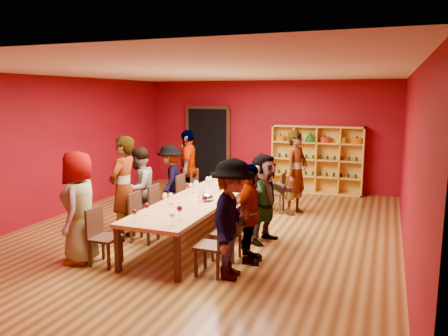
{
  "coord_description": "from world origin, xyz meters",
  "views": [
    {
      "loc": [
        3.15,
        -7.37,
        2.6
      ],
      "look_at": [
        0.09,
        0.72,
        1.15
      ],
      "focal_mm": 35.0,
      "sensor_mm": 36.0,
      "label": 1
    }
  ],
  "objects_px": {
    "chair_person_left_3": "(185,193)",
    "person_left_4": "(188,169)",
    "spittoon_bowl": "(205,197)",
    "tasting_table": "(206,197)",
    "shelving_unit": "(317,156)",
    "chair_person_right_1": "(231,230)",
    "person_left_1": "(123,188)",
    "chair_person_left_1": "(140,214)",
    "wine_bottle": "(240,175)",
    "chair_person_left_0": "(101,233)",
    "person_left_3": "(170,180)",
    "person_left_2": "(139,188)",
    "chair_person_right_2": "(251,213)",
    "chair_person_right_4": "(278,190)",
    "person_right_1": "(249,214)",
    "person_right_2": "(264,198)",
    "chair_person_left_4": "(199,187)",
    "person_right_0": "(232,219)",
    "person_right_4": "(296,173)",
    "chair_person_right_0": "(216,242)",
    "person_left_0": "(79,207)",
    "chair_person_left_2": "(159,206)"
  },
  "relations": [
    {
      "from": "chair_person_left_4",
      "to": "person_right_1",
      "type": "distance_m",
      "value": 3.55
    },
    {
      "from": "chair_person_right_2",
      "to": "chair_person_right_0",
      "type": "bearing_deg",
      "value": -90.0
    },
    {
      "from": "chair_person_left_3",
      "to": "person_left_4",
      "type": "relative_size",
      "value": 0.49
    },
    {
      "from": "chair_person_right_0",
      "to": "person_right_0",
      "type": "bearing_deg",
      "value": -0.0
    },
    {
      "from": "person_left_3",
      "to": "chair_person_right_4",
      "type": "distance_m",
      "value": 2.41
    },
    {
      "from": "chair_person_left_3",
      "to": "chair_person_right_4",
      "type": "xyz_separation_m",
      "value": [
        1.82,
        0.99,
        0.0
      ]
    },
    {
      "from": "person_left_0",
      "to": "person_right_4",
      "type": "relative_size",
      "value": 0.95
    },
    {
      "from": "chair_person_left_3",
      "to": "chair_person_right_1",
      "type": "height_order",
      "value": "same"
    },
    {
      "from": "tasting_table",
      "to": "chair_person_right_2",
      "type": "bearing_deg",
      "value": -5.21
    },
    {
      "from": "chair_person_left_4",
      "to": "person_left_4",
      "type": "bearing_deg",
      "value": 180.0
    },
    {
      "from": "person_left_2",
      "to": "person_right_4",
      "type": "relative_size",
      "value": 0.88
    },
    {
      "from": "person_right_1",
      "to": "chair_person_right_2",
      "type": "distance_m",
      "value": 1.11
    },
    {
      "from": "chair_person_left_3",
      "to": "wine_bottle",
      "type": "relative_size",
      "value": 2.9
    },
    {
      "from": "person_right_0",
      "to": "person_left_4",
      "type": "bearing_deg",
      "value": 30.33
    },
    {
      "from": "shelving_unit",
      "to": "chair_person_right_1",
      "type": "relative_size",
      "value": 2.7
    },
    {
      "from": "tasting_table",
      "to": "person_left_3",
      "type": "bearing_deg",
      "value": 141.89
    },
    {
      "from": "shelving_unit",
      "to": "person_left_1",
      "type": "height_order",
      "value": "person_left_1"
    },
    {
      "from": "person_left_2",
      "to": "chair_person_right_2",
      "type": "bearing_deg",
      "value": 94.05
    },
    {
      "from": "person_left_3",
      "to": "chair_person_right_2",
      "type": "xyz_separation_m",
      "value": [
        2.18,
        -1.08,
        -0.27
      ]
    },
    {
      "from": "person_left_1",
      "to": "spittoon_bowl",
      "type": "bearing_deg",
      "value": 102.11
    },
    {
      "from": "tasting_table",
      "to": "person_right_0",
      "type": "bearing_deg",
      "value": -56.62
    },
    {
      "from": "chair_person_left_0",
      "to": "person_right_1",
      "type": "relative_size",
      "value": 0.57
    },
    {
      "from": "shelving_unit",
      "to": "spittoon_bowl",
      "type": "distance_m",
      "value": 4.92
    },
    {
      "from": "chair_person_left_1",
      "to": "person_right_2",
      "type": "relative_size",
      "value": 0.56
    },
    {
      "from": "person_right_1",
      "to": "spittoon_bowl",
      "type": "bearing_deg",
      "value": 52.69
    },
    {
      "from": "person_right_4",
      "to": "person_left_4",
      "type": "bearing_deg",
      "value": 116.54
    },
    {
      "from": "chair_person_left_3",
      "to": "person_right_1",
      "type": "xyz_separation_m",
      "value": [
        2.12,
        -2.11,
        0.29
      ]
    },
    {
      "from": "person_left_0",
      "to": "person_right_1",
      "type": "relative_size",
      "value": 1.12
    },
    {
      "from": "shelving_unit",
      "to": "wine_bottle",
      "type": "distance_m",
      "value": 3.03
    },
    {
      "from": "chair_person_left_1",
      "to": "wine_bottle",
      "type": "relative_size",
      "value": 2.9
    },
    {
      "from": "person_left_0",
      "to": "person_left_2",
      "type": "height_order",
      "value": "person_left_0"
    },
    {
      "from": "shelving_unit",
      "to": "chair_person_left_0",
      "type": "height_order",
      "value": "shelving_unit"
    },
    {
      "from": "chair_person_left_4",
      "to": "chair_person_right_0",
      "type": "relative_size",
      "value": 1.0
    },
    {
      "from": "shelving_unit",
      "to": "chair_person_left_4",
      "type": "distance_m",
      "value": 3.51
    },
    {
      "from": "chair_person_left_1",
      "to": "person_left_2",
      "type": "bearing_deg",
      "value": 122.1
    },
    {
      "from": "spittoon_bowl",
      "to": "tasting_table",
      "type": "bearing_deg",
      "value": 112.52
    },
    {
      "from": "person_left_1",
      "to": "chair_person_right_4",
      "type": "distance_m",
      "value": 3.58
    },
    {
      "from": "chair_person_left_4",
      "to": "spittoon_bowl",
      "type": "relative_size",
      "value": 3.2
    },
    {
      "from": "chair_person_left_1",
      "to": "person_right_1",
      "type": "height_order",
      "value": "person_right_1"
    },
    {
      "from": "chair_person_left_2",
      "to": "person_right_1",
      "type": "bearing_deg",
      "value": -24.03
    },
    {
      "from": "chair_person_left_1",
      "to": "chair_person_left_4",
      "type": "distance_m",
      "value": 2.57
    },
    {
      "from": "shelving_unit",
      "to": "chair_person_left_0",
      "type": "bearing_deg",
      "value": -110.06
    },
    {
      "from": "person_right_2",
      "to": "chair_person_right_2",
      "type": "bearing_deg",
      "value": 108.18
    },
    {
      "from": "person_right_0",
      "to": "chair_person_right_4",
      "type": "distance_m",
      "value": 3.76
    },
    {
      "from": "person_left_0",
      "to": "chair_person_right_1",
      "type": "xyz_separation_m",
      "value": [
        2.2,
        0.89,
        -0.38
      ]
    },
    {
      "from": "chair_person_left_1",
      "to": "person_left_3",
      "type": "height_order",
      "value": "person_left_3"
    },
    {
      "from": "chair_person_right_1",
      "to": "wine_bottle",
      "type": "height_order",
      "value": "wine_bottle"
    },
    {
      "from": "tasting_table",
      "to": "person_right_4",
      "type": "bearing_deg",
      "value": 56.61
    },
    {
      "from": "tasting_table",
      "to": "wine_bottle",
      "type": "bearing_deg",
      "value": 84.74
    },
    {
      "from": "person_left_0",
      "to": "person_left_4",
      "type": "height_order",
      "value": "person_left_4"
    }
  ]
}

